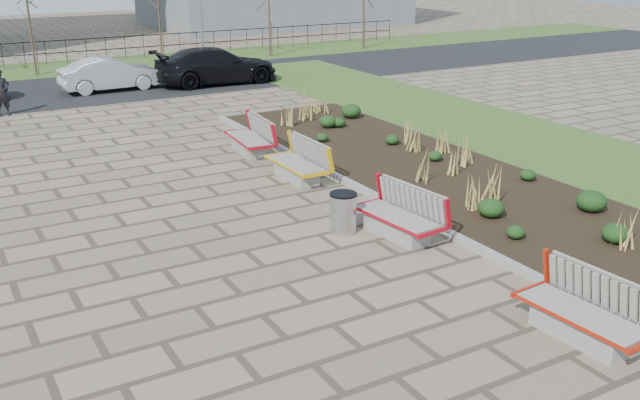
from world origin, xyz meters
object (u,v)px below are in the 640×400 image
bench_b (397,214)px  car_silver (110,74)px  pedestrian (1,93)px  bench_d (248,136)px  litter_bin (343,213)px  bench_c (296,161)px  lamp_east (201,2)px  bench_a (582,310)px  car_black (216,66)px

bench_b → car_silver: (-0.94, 18.67, 0.19)m
bench_b → pedestrian: bearing=102.9°
bench_b → bench_d: size_ratio=1.00×
litter_bin → car_silver: 17.94m
bench_c → litter_bin: bearing=-102.9°
bench_d → lamp_east: bearing=78.0°
bench_a → car_silver: car_silver is taller
litter_bin → car_black: 17.73m
bench_a → bench_c: 9.06m
bench_c → car_black: 14.03m
bench_b → car_silver: bearing=87.0°
bench_d → car_black: (3.41, 10.72, 0.29)m
lamp_east → bench_b: bearing=-102.0°
bench_c → lamp_east: 20.00m
bench_a → car_silver: size_ratio=0.52×
bench_c → bench_d: size_ratio=1.00×
bench_a → pedestrian: pedestrian is taller
car_silver → bench_d: bearing=-176.7°
bench_a → litter_bin: bearing=94.9°
bench_a → bench_d: bearing=86.2°
litter_bin → pedestrian: (-4.59, 15.25, 0.40)m
pedestrian → lamp_east: size_ratio=0.27×
bench_d → car_silver: bearing=99.8°
bench_a → pedestrian: size_ratio=1.28×
bench_b → lamp_east: 24.20m
pedestrian → car_silver: 5.23m
bench_c → car_silver: size_ratio=0.52×
car_silver → lamp_east: bearing=-52.1°
pedestrian → car_silver: (4.49, 2.69, -0.13)m
bench_c → pedestrian: size_ratio=1.28×
bench_c → car_black: (3.41, 13.61, 0.29)m
bench_a → car_black: size_ratio=0.39×
bench_a → lamp_east: lamp_east is taller
bench_c → pedestrian: pedestrian is taller
car_black → bench_b: bearing=171.2°
pedestrian → bench_d: bearing=-63.3°
bench_a → pedestrian: bearing=100.9°
bench_b → litter_bin: size_ratio=2.48×
car_silver → bench_a: bearing=-179.1°
litter_bin → lamp_east: 23.68m
car_silver → car_black: car_black is taller
pedestrian → lamp_east: bearing=30.8°
bench_d → car_silver: size_ratio=0.52×
car_silver → lamp_east: size_ratio=0.68×
lamp_east → car_silver: bearing=-140.7°
car_black → litter_bin: bearing=168.1°
bench_c → litter_bin: size_ratio=2.48×
bench_a → car_silver: (-0.94, 23.39, 0.19)m
litter_bin → pedestrian: size_ratio=0.52×
bench_b → bench_c: bearing=84.2°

